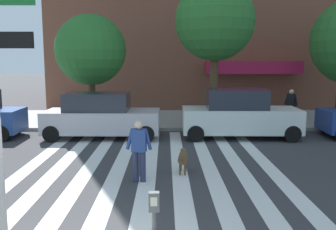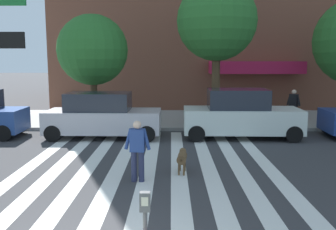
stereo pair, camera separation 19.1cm
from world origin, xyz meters
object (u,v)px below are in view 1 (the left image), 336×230
object	(u,v)px
parked_car_behind_first	(101,116)
street_tree_middle	(215,21)
pedestrian_dog_walker	(139,148)
parked_car_third_in_line	(239,115)
pedestrian_bystander	(291,104)
parking_meter_third_along	(154,227)
street_tree_nearest	(91,50)
dog_on_leash	(183,157)

from	to	relation	value
parked_car_behind_first	street_tree_middle	bearing A→B (deg)	25.19
parked_car_behind_first	pedestrian_dog_walker	size ratio (longest dim) A/B	2.87
parked_car_third_in_line	pedestrian_bystander	xyz separation A→B (m)	(3.01, 2.64, 0.13)
parking_meter_third_along	parked_car_third_in_line	world-z (taller)	parked_car_third_in_line
street_tree_nearest	pedestrian_dog_walker	size ratio (longest dim) A/B	3.13
street_tree_middle	parked_car_behind_first	bearing A→B (deg)	-154.81
pedestrian_dog_walker	dog_on_leash	bearing A→B (deg)	33.85
street_tree_middle	dog_on_leash	distance (m)	8.66
parked_car_behind_first	pedestrian_dog_walker	distance (m)	6.01
parked_car_behind_first	pedestrian_bystander	xyz separation A→B (m)	(8.71, 2.64, 0.17)
parked_car_behind_first	parked_car_third_in_line	xyz separation A→B (m)	(5.70, 0.00, 0.05)
street_tree_middle	pedestrian_bystander	size ratio (longest dim) A/B	4.06
pedestrian_dog_walker	parked_car_third_in_line	bearing A→B (deg)	56.63
parking_meter_third_along	dog_on_leash	size ratio (longest dim) A/B	1.36
pedestrian_bystander	street_tree_middle	bearing A→B (deg)	-175.09
parked_car_third_in_line	dog_on_leash	size ratio (longest dim) A/B	4.79
parking_meter_third_along	dog_on_leash	bearing A→B (deg)	83.53
parked_car_third_in_line	street_tree_middle	world-z (taller)	street_tree_middle
parked_car_behind_first	street_tree_nearest	world-z (taller)	street_tree_nearest
parked_car_third_in_line	street_tree_nearest	size ratio (longest dim) A/B	0.93
parking_meter_third_along	parked_car_third_in_line	distance (m)	11.10
parked_car_behind_first	parked_car_third_in_line	distance (m)	5.70
parking_meter_third_along	street_tree_middle	world-z (taller)	street_tree_middle
street_tree_middle	pedestrian_bystander	bearing A→B (deg)	4.91
parking_meter_third_along	pedestrian_dog_walker	size ratio (longest dim) A/B	0.83
parked_car_third_in_line	street_tree_nearest	world-z (taller)	street_tree_nearest
street_tree_nearest	street_tree_middle	world-z (taller)	street_tree_middle
street_tree_nearest	dog_on_leash	distance (m)	8.73
parking_meter_third_along	parked_car_third_in_line	bearing A→B (deg)	73.26
parked_car_third_in_line	dog_on_leash	world-z (taller)	parked_car_third_in_line
dog_on_leash	street_tree_middle	bearing A→B (deg)	76.20
parked_car_behind_first	street_tree_nearest	distance (m)	3.61
parked_car_behind_first	street_tree_nearest	bearing A→B (deg)	109.40
street_tree_nearest	pedestrian_dog_walker	xyz separation A→B (m)	(2.74, -7.91, -2.71)
street_tree_nearest	street_tree_middle	bearing A→B (deg)	0.89
parking_meter_third_along	pedestrian_dog_walker	world-z (taller)	pedestrian_dog_walker
parked_car_third_in_line	parked_car_behind_first	bearing A→B (deg)	-180.00
street_tree_middle	dog_on_leash	bearing A→B (deg)	-103.80
parking_meter_third_along	parked_car_behind_first	distance (m)	10.92
parking_meter_third_along	street_tree_nearest	xyz separation A→B (m)	(-3.29, 12.85, 2.60)
parked_car_behind_first	street_tree_middle	size ratio (longest dim) A/B	0.71
parked_car_behind_first	pedestrian_dog_walker	world-z (taller)	parked_car_behind_first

